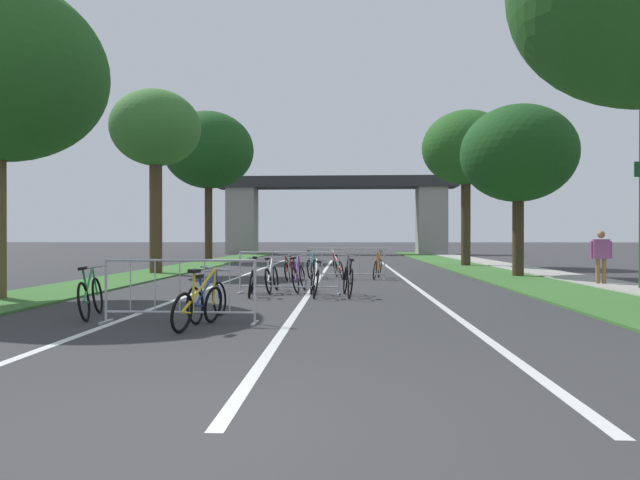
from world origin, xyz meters
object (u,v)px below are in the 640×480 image
object	(u,v)px
tree_left_pine_far	(208,151)
bicycle_red_10	(338,268)
tree_right_oak_mid	(518,154)
bicycle_yellow_5	(199,305)
tree_right_maple_mid	(466,149)
crowd_barrier_third	(347,264)
bicycle_black_2	(348,280)
bicycle_silver_6	(252,281)
bicycle_white_1	(315,281)
crowd_barrier_second	(289,273)
bicycle_teal_7	(312,267)
crowd_barrier_nearest	(180,291)
bicycle_purple_3	(299,277)
bicycle_green_8	(91,296)
tree_left_pine_near	(156,130)
bicycle_orange_4	(378,268)
bicycle_red_0	(290,270)
bicycle_blue_9	(208,299)
pedestrian_strolling	(601,252)
bicycle_white_11	(272,278)

from	to	relation	value
tree_left_pine_far	bicycle_red_10	world-z (taller)	tree_left_pine_far
tree_right_oak_mid	bicycle_yellow_5	size ratio (longest dim) A/B	3.79
tree_right_maple_mid	bicycle_red_10	bearing A→B (deg)	-126.73
crowd_barrier_third	bicycle_black_2	distance (m)	5.20
tree_left_pine_far	bicycle_silver_6	size ratio (longest dim) A/B	4.98
crowd_barrier_third	tree_right_oak_mid	bearing A→B (deg)	12.92
crowd_barrier_third	bicycle_white_1	distance (m)	5.32
crowd_barrier_second	bicycle_teal_7	xyz separation A→B (m)	(0.25, 5.24, -0.15)
crowd_barrier_nearest	bicycle_silver_6	xyz separation A→B (m)	(0.45, 4.23, -0.16)
bicycle_purple_3	bicycle_yellow_5	distance (m)	5.83
bicycle_purple_3	bicycle_green_8	world-z (taller)	bicycle_purple_3
bicycle_yellow_5	tree_left_pine_far	bearing A→B (deg)	116.48
tree_left_pine_near	tree_left_pine_far	world-z (taller)	tree_left_pine_far
crowd_barrier_nearest	tree_left_pine_far	bearing A→B (deg)	103.25
bicycle_white_1	bicycle_orange_4	bearing A→B (deg)	64.84
bicycle_red_0	bicycle_white_1	distance (m)	4.96
bicycle_blue_9	bicycle_purple_3	bearing A→B (deg)	85.59
bicycle_orange_4	bicycle_green_8	size ratio (longest dim) A/B	1.02
bicycle_orange_4	bicycle_red_10	xyz separation A→B (m)	(-1.35, -0.01, -0.02)
bicycle_black_2	tree_left_pine_far	bearing A→B (deg)	107.82
bicycle_black_2	bicycle_orange_4	bearing A→B (deg)	73.78
tree_right_oak_mid	bicycle_red_0	bearing A→B (deg)	-167.14
tree_left_pine_far	bicycle_purple_3	distance (m)	19.28
bicycle_green_8	bicycle_red_10	world-z (taller)	bicycle_red_10
tree_right_maple_mid	bicycle_yellow_5	world-z (taller)	tree_right_maple_mid
crowd_barrier_third	bicycle_orange_4	size ratio (longest dim) A/B	1.50
tree_right_oak_mid	bicycle_red_10	distance (m)	7.54
bicycle_white_1	bicycle_black_2	distance (m)	0.79
tree_right_maple_mid	tree_right_oak_mid	bearing A→B (deg)	-87.68
bicycle_teal_7	pedestrian_strolling	bearing A→B (deg)	-9.81
tree_right_oak_mid	bicycle_purple_3	world-z (taller)	tree_right_oak_mid
bicycle_black_2	bicycle_green_8	bearing A→B (deg)	-146.85
tree_left_pine_far	bicycle_silver_6	xyz separation A→B (m)	(5.71, -18.10, -6.03)
bicycle_red_10	bicycle_white_11	xyz separation A→B (m)	(-1.64, -4.67, -0.00)
tree_right_oak_mid	bicycle_teal_7	size ratio (longest dim) A/B	3.54
bicycle_red_0	bicycle_red_10	size ratio (longest dim) A/B	0.98
tree_right_maple_mid	bicycle_white_1	xyz separation A→B (m)	(-6.50, -13.82, -5.32)
tree_right_maple_mid	bicycle_silver_6	bearing A→B (deg)	-120.24
crowd_barrier_third	bicycle_green_8	bearing A→B (deg)	-116.81
bicycle_yellow_5	pedestrian_strolling	bearing A→B (deg)	51.35
tree_right_maple_mid	crowd_barrier_nearest	world-z (taller)	tree_right_maple_mid
tree_right_maple_mid	bicycle_white_11	bearing A→B (deg)	-121.02
tree_left_pine_near	bicycle_black_2	distance (m)	11.67
bicycle_silver_6	bicycle_white_11	world-z (taller)	bicycle_silver_6
tree_left_pine_far	bicycle_teal_7	xyz separation A→B (m)	(6.79, -12.37, -6.03)
bicycle_yellow_5	crowd_barrier_third	bearing A→B (deg)	89.33
bicycle_silver_6	bicycle_blue_9	bearing A→B (deg)	-98.24
bicycle_yellow_5	bicycle_teal_7	bearing A→B (deg)	96.39
tree_right_maple_mid	bicycle_blue_9	distance (m)	20.09
bicycle_white_11	bicycle_black_2	bearing A→B (deg)	-24.00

